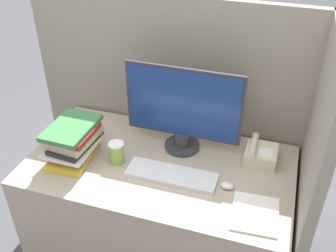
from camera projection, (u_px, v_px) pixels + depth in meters
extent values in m
cube|color=gray|center=(181.00, 123.00, 2.36)|extent=(1.77, 0.04, 1.52)
cube|color=gray|center=(304.00, 191.00, 1.87)|extent=(0.04, 0.81, 1.52)
cube|color=tan|center=(160.00, 216.00, 2.24)|extent=(1.37, 0.75, 0.77)
cylinder|color=#333338|center=(182.00, 146.00, 2.14)|extent=(0.19, 0.19, 0.02)
cylinder|color=#333338|center=(182.00, 139.00, 2.11)|extent=(0.09, 0.09, 0.07)
cube|color=#333338|center=(183.00, 103.00, 1.99)|extent=(0.61, 0.02, 0.39)
cube|color=navy|center=(183.00, 104.00, 1.98)|extent=(0.58, 0.01, 0.37)
cube|color=silver|center=(172.00, 175.00, 1.94)|extent=(0.45, 0.14, 0.02)
ellipsoid|color=silver|center=(227.00, 186.00, 1.87)|extent=(0.07, 0.04, 0.03)
cylinder|color=#8CB247|center=(117.00, 153.00, 2.01)|extent=(0.07, 0.07, 0.11)
cylinder|color=white|center=(116.00, 144.00, 1.97)|extent=(0.08, 0.08, 0.01)
cube|color=gold|center=(73.00, 156.00, 2.06)|extent=(0.21, 0.31, 0.03)
cube|color=olive|center=(75.00, 150.00, 2.06)|extent=(0.18, 0.24, 0.02)
cube|color=slate|center=(73.00, 148.00, 2.04)|extent=(0.23, 0.25, 0.02)
cube|color=silver|center=(73.00, 145.00, 2.03)|extent=(0.23, 0.29, 0.02)
cube|color=#262628|center=(76.00, 142.00, 2.02)|extent=(0.19, 0.29, 0.02)
cube|color=#C6B78C|center=(73.00, 136.00, 2.01)|extent=(0.24, 0.27, 0.04)
cube|color=maroon|center=(71.00, 132.00, 1.98)|extent=(0.22, 0.24, 0.03)
cube|color=#38723F|center=(71.00, 128.00, 1.96)|extent=(0.21, 0.30, 0.03)
cube|color=beige|center=(261.00, 155.00, 2.02)|extent=(0.16, 0.16, 0.07)
cube|color=white|center=(265.00, 152.00, 1.98)|extent=(0.07, 0.07, 0.00)
cylinder|color=beige|center=(254.00, 145.00, 2.01)|extent=(0.04, 0.18, 0.04)
cube|color=white|center=(255.00, 214.00, 1.73)|extent=(0.22, 0.25, 0.01)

